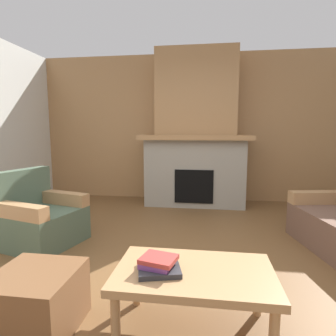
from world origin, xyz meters
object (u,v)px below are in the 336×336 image
(armchair, at_px, (39,219))
(ottoman, at_px, (36,301))
(fireplace, at_px, (195,139))
(coffee_table, at_px, (194,278))

(armchair, height_order, ottoman, armchair)
(armchair, xyz_separation_m, ottoman, (0.83, -1.34, -0.09))
(fireplace, distance_m, ottoman, 3.67)
(armchair, distance_m, ottoman, 1.57)
(fireplace, xyz_separation_m, ottoman, (-0.88, -3.43, -0.96))
(coffee_table, bearing_deg, fireplace, 92.42)
(coffee_table, bearing_deg, ottoman, -173.42)
(ottoman, bearing_deg, armchair, 121.67)
(coffee_table, distance_m, ottoman, 1.04)
(armchair, bearing_deg, fireplace, 50.86)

